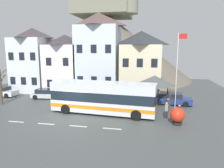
{
  "coord_description": "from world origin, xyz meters",
  "views": [
    {
      "loc": [
        7.58,
        -18.21,
        6.6
      ],
      "look_at": [
        3.16,
        5.0,
        2.61
      ],
      "focal_mm": 33.33,
      "sensor_mm": 36.0,
      "label": 1
    }
  ],
  "objects_px": {
    "bus_shelter": "(155,81)",
    "parked_car_01": "(171,99)",
    "transit_bus": "(103,98)",
    "parked_car_00": "(47,94)",
    "townhouse_02": "(99,54)",
    "pedestrian_03": "(166,110)",
    "pedestrian_00": "(168,104)",
    "bare_tree_00": "(0,86)",
    "townhouse_00": "(34,60)",
    "public_bench": "(146,98)",
    "townhouse_03": "(141,64)",
    "pedestrian_02": "(155,103)",
    "townhouse_01": "(66,64)",
    "hilltop_castle": "(104,43)",
    "harbour_buoy": "(177,115)",
    "flagpole": "(178,66)",
    "pedestrian_01": "(179,111)",
    "parked_car_02": "(1,91)"
  },
  "relations": [
    {
      "from": "bus_shelter",
      "to": "parked_car_01",
      "type": "relative_size",
      "value": 0.77
    },
    {
      "from": "townhouse_03",
      "to": "pedestrian_01",
      "type": "relative_size",
      "value": 5.72
    },
    {
      "from": "transit_bus",
      "to": "parked_car_00",
      "type": "distance_m",
      "value": 10.4
    },
    {
      "from": "townhouse_01",
      "to": "hilltop_castle",
      "type": "bearing_deg",
      "value": 83.61
    },
    {
      "from": "townhouse_02",
      "to": "transit_bus",
      "type": "relative_size",
      "value": 1.07
    },
    {
      "from": "transit_bus",
      "to": "parked_car_01",
      "type": "bearing_deg",
      "value": 40.05
    },
    {
      "from": "pedestrian_00",
      "to": "bare_tree_00",
      "type": "distance_m",
      "value": 19.59
    },
    {
      "from": "pedestrian_00",
      "to": "flagpole",
      "type": "height_order",
      "value": "flagpole"
    },
    {
      "from": "townhouse_02",
      "to": "pedestrian_01",
      "type": "bearing_deg",
      "value": -46.27
    },
    {
      "from": "transit_bus",
      "to": "pedestrian_03",
      "type": "xyz_separation_m",
      "value": [
        6.32,
        -0.39,
        -0.79
      ]
    },
    {
      "from": "townhouse_01",
      "to": "parked_car_01",
      "type": "relative_size",
      "value": 1.87
    },
    {
      "from": "pedestrian_02",
      "to": "pedestrian_03",
      "type": "distance_m",
      "value": 2.58
    },
    {
      "from": "pedestrian_02",
      "to": "pedestrian_03",
      "type": "bearing_deg",
      "value": -65.42
    },
    {
      "from": "townhouse_02",
      "to": "pedestrian_03",
      "type": "bearing_deg",
      "value": -47.56
    },
    {
      "from": "townhouse_00",
      "to": "bare_tree_00",
      "type": "distance_m",
      "value": 9.12
    },
    {
      "from": "public_bench",
      "to": "pedestrian_03",
      "type": "bearing_deg",
      "value": -71.7
    },
    {
      "from": "bare_tree_00",
      "to": "pedestrian_00",
      "type": "bearing_deg",
      "value": 0.91
    },
    {
      "from": "townhouse_03",
      "to": "pedestrian_01",
      "type": "xyz_separation_m",
      "value": [
        4.12,
        -10.87,
        -3.59
      ]
    },
    {
      "from": "transit_bus",
      "to": "bare_tree_00",
      "type": "bearing_deg",
      "value": 179.15
    },
    {
      "from": "townhouse_00",
      "to": "public_bench",
      "type": "xyz_separation_m",
      "value": [
        17.87,
        -4.16,
        -4.45
      ]
    },
    {
      "from": "townhouse_00",
      "to": "pedestrian_03",
      "type": "height_order",
      "value": "townhouse_00"
    },
    {
      "from": "townhouse_00",
      "to": "transit_bus",
      "type": "relative_size",
      "value": 0.9
    },
    {
      "from": "pedestrian_01",
      "to": "bare_tree_00",
      "type": "xyz_separation_m",
      "value": [
        -20.36,
        2.45,
        1.28
      ]
    },
    {
      "from": "parked_car_01",
      "to": "townhouse_00",
      "type": "bearing_deg",
      "value": 170.2
    },
    {
      "from": "parked_car_02",
      "to": "pedestrian_02",
      "type": "xyz_separation_m",
      "value": [
        21.28,
        -3.11,
        0.15
      ]
    },
    {
      "from": "parked_car_02",
      "to": "transit_bus",
      "type": "bearing_deg",
      "value": -19.11
    },
    {
      "from": "pedestrian_00",
      "to": "harbour_buoy",
      "type": "relative_size",
      "value": 0.97
    },
    {
      "from": "parked_car_00",
      "to": "transit_bus",
      "type": "bearing_deg",
      "value": -35.19
    },
    {
      "from": "townhouse_03",
      "to": "pedestrian_03",
      "type": "bearing_deg",
      "value": -73.43
    },
    {
      "from": "pedestrian_02",
      "to": "public_bench",
      "type": "relative_size",
      "value": 1.01
    },
    {
      "from": "townhouse_02",
      "to": "townhouse_03",
      "type": "xyz_separation_m",
      "value": [
        6.18,
        0.1,
        -1.33
      ]
    },
    {
      "from": "pedestrian_02",
      "to": "townhouse_02",
      "type": "bearing_deg",
      "value": 136.47
    },
    {
      "from": "parked_car_00",
      "to": "bare_tree_00",
      "type": "distance_m",
      "value": 5.64
    },
    {
      "from": "townhouse_00",
      "to": "bus_shelter",
      "type": "bearing_deg",
      "value": -17.43
    },
    {
      "from": "bus_shelter",
      "to": "parked_car_01",
      "type": "xyz_separation_m",
      "value": [
        2.08,
        0.93,
        -2.28
      ]
    },
    {
      "from": "parked_car_00",
      "to": "public_bench",
      "type": "height_order",
      "value": "parked_car_00"
    },
    {
      "from": "townhouse_02",
      "to": "flagpole",
      "type": "xyz_separation_m",
      "value": [
        10.51,
        -6.03,
        -1.14
      ]
    },
    {
      "from": "townhouse_02",
      "to": "public_bench",
      "type": "distance_m",
      "value": 9.71
    },
    {
      "from": "bus_shelter",
      "to": "townhouse_01",
      "type": "bearing_deg",
      "value": 156.7
    },
    {
      "from": "pedestrian_02",
      "to": "townhouse_01",
      "type": "bearing_deg",
      "value": 149.36
    },
    {
      "from": "parked_car_01",
      "to": "bare_tree_00",
      "type": "xyz_separation_m",
      "value": [
        -20.23,
        -3.71,
        1.56
      ]
    },
    {
      "from": "bus_shelter",
      "to": "pedestrian_00",
      "type": "height_order",
      "value": "bus_shelter"
    },
    {
      "from": "pedestrian_02",
      "to": "hilltop_castle",
      "type": "bearing_deg",
      "value": 113.96
    },
    {
      "from": "townhouse_00",
      "to": "townhouse_01",
      "type": "bearing_deg",
      "value": -1.46
    },
    {
      "from": "townhouse_03",
      "to": "pedestrian_02",
      "type": "distance_m",
      "value": 8.89
    },
    {
      "from": "parked_car_02",
      "to": "pedestrian_03",
      "type": "height_order",
      "value": "pedestrian_03"
    },
    {
      "from": "hilltop_castle",
      "to": "parked_car_02",
      "type": "relative_size",
      "value": 8.86
    },
    {
      "from": "transit_bus",
      "to": "harbour_buoy",
      "type": "xyz_separation_m",
      "value": [
        7.16,
        -1.94,
        -0.79
      ]
    },
    {
      "from": "townhouse_00",
      "to": "townhouse_01",
      "type": "height_order",
      "value": "townhouse_00"
    },
    {
      "from": "flagpole",
      "to": "pedestrian_02",
      "type": "bearing_deg",
      "value": -144.43
    }
  ]
}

